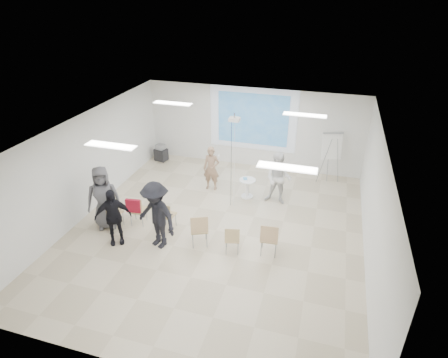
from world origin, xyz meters
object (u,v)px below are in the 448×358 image
(chair_center, at_px, (199,228))
(chair_far_left, at_px, (111,211))
(pedestal_table, at_px, (247,187))
(av_cart, at_px, (161,153))
(player_left, at_px, (211,166))
(audience_mid, at_px, (156,211))
(flipchart_easel, at_px, (332,146))
(chair_left_inner, at_px, (166,214))
(chair_right_far, at_px, (269,237))
(audience_outer, at_px, (103,194))
(audience_left, at_px, (112,213))
(chair_left_mid, at_px, (137,209))
(chair_right_inner, at_px, (232,238))
(player_right, at_px, (279,176))
(laptop, at_px, (168,214))

(chair_center, bearing_deg, chair_far_left, 154.17)
(pedestal_table, distance_m, av_cart, 4.31)
(pedestal_table, relative_size, player_left, 0.40)
(audience_mid, xyz_separation_m, flipchart_easel, (4.13, 4.98, 0.29))
(player_left, xyz_separation_m, audience_mid, (-0.38, -3.37, 0.21))
(chair_left_inner, bearing_deg, chair_right_far, -1.52)
(chair_center, xyz_separation_m, audience_outer, (-2.87, 0.12, 0.47))
(audience_left, bearing_deg, player_left, 35.69)
(chair_center, bearing_deg, chair_left_mid, 145.02)
(chair_left_mid, height_order, audience_mid, audience_mid)
(chair_left_inner, bearing_deg, audience_left, -134.00)
(chair_center, xyz_separation_m, audience_left, (-2.22, -0.49, 0.35))
(player_left, height_order, chair_left_inner, player_left)
(pedestal_table, xyz_separation_m, chair_far_left, (-3.31, -2.76, 0.18))
(chair_left_inner, relative_size, audience_left, 0.46)
(chair_left_mid, xyz_separation_m, chair_left_inner, (0.89, 0.04, -0.03))
(chair_right_inner, distance_m, flipchart_easel, 5.28)
(player_right, height_order, chair_far_left, player_right)
(audience_outer, relative_size, av_cart, 3.07)
(player_left, bearing_deg, chair_left_mid, -120.66)
(chair_right_inner, height_order, av_cart, chair_right_inner)
(player_right, bearing_deg, chair_right_inner, -97.90)
(chair_right_far, relative_size, laptop, 3.03)
(chair_center, relative_size, chair_right_far, 1.02)
(chair_left_inner, xyz_separation_m, chair_right_inner, (2.06, -0.50, -0.03))
(pedestal_table, relative_size, laptop, 2.16)
(chair_right_far, bearing_deg, player_right, 89.50)
(flipchart_easel, bearing_deg, laptop, -153.26)
(chair_far_left, height_order, av_cart, chair_far_left)
(chair_left_mid, distance_m, chair_center, 2.09)
(chair_far_left, bearing_deg, chair_left_inner, 34.99)
(laptop, xyz_separation_m, flipchart_easel, (4.22, 4.14, 0.90))
(pedestal_table, bearing_deg, audience_left, -130.12)
(audience_left, xyz_separation_m, audience_mid, (1.16, 0.20, 0.15))
(chair_center, distance_m, audience_outer, 2.91)
(audience_mid, bearing_deg, chair_right_far, 29.37)
(chair_center, height_order, laptop, chair_center)
(player_right, xyz_separation_m, laptop, (-2.75, -2.26, -0.48))
(chair_right_inner, distance_m, audience_outer, 3.82)
(chair_far_left, relative_size, chair_left_mid, 1.02)
(chair_left_mid, bearing_deg, chair_right_inner, -16.71)
(chair_left_mid, bearing_deg, flipchart_easel, 32.00)
(chair_right_far, distance_m, laptop, 3.00)
(laptop, xyz_separation_m, av_cart, (-2.15, 4.13, -0.15))
(audience_mid, bearing_deg, chair_right_inner, 27.97)
(player_left, distance_m, chair_right_inner, 3.52)
(laptop, bearing_deg, player_left, -96.10)
(chair_center, height_order, audience_left, audience_left)
(chair_left_inner, height_order, flipchart_easel, flipchart_easel)
(chair_left_inner, distance_m, audience_mid, 0.94)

